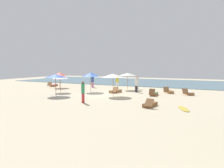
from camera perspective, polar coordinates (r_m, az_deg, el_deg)
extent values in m
plane|color=beige|center=(21.48, -3.16, -2.93)|extent=(60.00, 60.00, 0.00)
cube|color=slate|center=(37.22, 9.43, 0.55)|extent=(48.00, 16.00, 0.06)
cylinder|color=brown|center=(20.10, 0.32, -0.36)|extent=(0.04, 0.04, 2.18)
cone|color=silver|center=(20.03, 0.33, 2.40)|extent=(2.21, 2.21, 0.35)
cylinder|color=brown|center=(23.57, -14.30, -0.02)|extent=(0.04, 0.04, 1.91)
cone|color=white|center=(23.51, -14.34, 1.95)|extent=(1.75, 1.75, 0.39)
cylinder|color=brown|center=(21.08, -15.55, -0.33)|extent=(0.05, 0.05, 2.15)
cone|color=#3359B2|center=(21.01, -15.62, 2.25)|extent=(2.14, 2.14, 0.34)
cylinder|color=olive|center=(28.45, -14.55, 1.02)|extent=(0.05, 0.05, 2.06)
cone|color=#D84C3F|center=(28.40, -14.59, 2.73)|extent=(1.97, 1.97, 0.46)
cylinder|color=olive|center=(25.36, 4.41, 0.68)|extent=(0.05, 0.05, 2.07)
cone|color=silver|center=(25.30, 4.42, 2.77)|extent=(2.10, 2.10, 0.32)
cylinder|color=brown|center=(23.31, -6.01, 0.45)|extent=(0.05, 0.05, 2.22)
cone|color=#3359B2|center=(23.25, -6.04, 2.71)|extent=(2.03, 2.03, 0.48)
cube|color=olive|center=(30.75, -16.02, -0.37)|extent=(1.05, 1.61, 0.28)
cube|color=olive|center=(30.38, -17.18, 0.05)|extent=(0.70, 0.66, 0.51)
cube|color=#D17299|center=(30.73, -16.03, -0.09)|extent=(0.82, 1.16, 0.03)
cube|color=brown|center=(22.69, 20.81, -2.47)|extent=(1.18, 1.61, 0.28)
cube|color=brown|center=(22.06, 19.93, -1.93)|extent=(0.72, 0.69, 0.53)
cube|color=white|center=(22.68, 20.82, -2.08)|extent=(0.91, 1.17, 0.03)
cube|color=brown|center=(15.49, 10.68, -5.71)|extent=(0.83, 1.58, 0.28)
cube|color=brown|center=(14.76, 10.44, -5.15)|extent=(0.64, 0.57, 0.53)
cube|color=olive|center=(23.40, 15.93, -2.10)|extent=(1.13, 1.62, 0.28)
cube|color=olive|center=(22.77, 15.01, -1.53)|extent=(0.68, 0.60, 0.58)
cube|color=olive|center=(22.77, 0.97, -2.10)|extent=(1.10, 1.62, 0.28)
cube|color=olive|center=(22.04, 0.86, -1.59)|extent=(0.69, 0.61, 0.57)
cube|color=brown|center=(21.13, 11.78, -2.79)|extent=(0.71, 1.54, 0.28)
cube|color=brown|center=(20.43, 11.20, -2.20)|extent=(0.59, 0.40, 0.61)
cube|color=#338C59|center=(21.11, 11.79, -2.37)|extent=(0.59, 1.08, 0.03)
cylinder|color=white|center=(26.45, 1.48, -0.44)|extent=(0.36, 0.36, 0.85)
cylinder|color=yellow|center=(26.38, 1.49, 1.44)|extent=(0.42, 0.42, 0.89)
sphere|color=beige|center=(26.35, 1.49, 2.63)|extent=(0.24, 0.24, 0.24)
cylinder|color=#BF3338|center=(16.79, -8.15, -3.98)|extent=(0.30, 0.30, 0.77)
cylinder|color=#338C59|center=(16.68, -8.18, -1.31)|extent=(0.35, 0.35, 0.80)
sphere|color=brown|center=(16.63, -8.21, 0.39)|extent=(0.22, 0.22, 0.22)
cylinder|color=white|center=(26.29, 7.26, -0.62)|extent=(0.35, 0.35, 0.75)
cylinder|color=white|center=(26.22, 7.28, 1.05)|extent=(0.41, 0.41, 0.79)
sphere|color=tan|center=(26.19, 7.29, 2.11)|extent=(0.21, 0.21, 0.21)
cylinder|color=#26262D|center=(23.28, 6.85, -1.40)|extent=(0.36, 0.36, 0.75)
cylinder|color=white|center=(23.20, 6.87, 0.47)|extent=(0.42, 0.42, 0.78)
sphere|color=beige|center=(23.16, 6.88, 1.66)|extent=(0.21, 0.21, 0.21)
cylinder|color=#D17299|center=(28.31, -5.48, -0.17)|extent=(0.42, 0.42, 0.76)
cylinder|color=#2D4C8C|center=(28.24, -5.50, 1.41)|extent=(0.49, 0.49, 0.80)
sphere|color=#A37556|center=(28.21, -5.50, 2.41)|extent=(0.22, 0.22, 0.22)
ellipsoid|color=gold|center=(15.18, 19.49, -6.56)|extent=(1.20, 1.99, 0.07)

